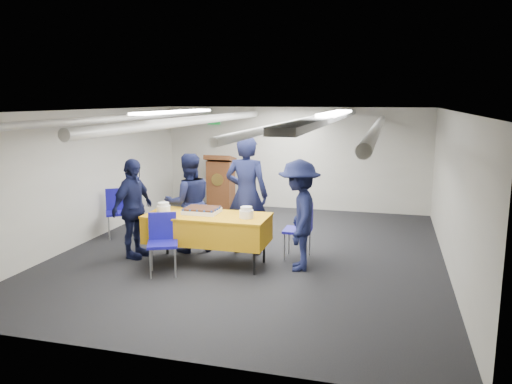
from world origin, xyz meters
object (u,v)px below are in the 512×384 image
chair_left (118,208)px  sailor_c (133,209)px  chair_near (163,237)px  chair_right (303,226)px  podium (221,182)px  sailor_d (299,215)px  sheet_cake (202,210)px  sailor_a (247,195)px  sailor_b (189,203)px  serving_table (208,228)px

chair_left → sailor_c: size_ratio=0.55×
chair_near → chair_right: size_ratio=1.00×
podium → sailor_d: size_ratio=0.77×
sheet_cake → sailor_c: 1.13m
chair_near → sailor_d: bearing=19.7°
sailor_c → sailor_d: sailor_d is taller
chair_near → podium: bearing=98.1°
sheet_cake → podium: bearing=104.9°
sailor_a → sailor_d: (0.95, -0.56, -0.15)m
sailor_c → sailor_d: (2.61, 0.12, 0.03)m
sailor_a → sailor_c: sailor_a is taller
chair_near → sailor_b: bearing=92.3°
podium → chair_right: podium is taller
chair_near → chair_left: same height
serving_table → chair_left: size_ratio=2.13×
sheet_cake → sailor_b: bearing=130.9°
chair_right → sailor_a: bearing=176.3°
podium → chair_near: (0.61, -4.30, -0.08)m
sailor_c → sailor_d: 2.62m
sheet_cake → sailor_d: size_ratio=0.33×
sheet_cake → chair_left: bearing=154.2°
chair_near → sailor_c: 0.97m
podium → sailor_b: sailor_b is taller
sailor_c → serving_table: bearing=-82.3°
podium → sailor_c: (-0.15, -3.76, 0.17)m
chair_left → podium: bearing=69.1°
podium → sailor_b: bearing=-80.0°
serving_table → chair_right: (1.35, 0.63, -0.03)m
sailor_a → chair_left: bearing=-6.8°
chair_near → sailor_d: 1.99m
sheet_cake → chair_left: chair_left is taller
chair_right → sailor_b: (-1.87, -0.08, 0.28)m
serving_table → chair_near: (-0.49, -0.53, -0.03)m
sailor_a → sailor_d: bearing=150.8°
sailor_a → sailor_b: sailor_a is taller
chair_left → sailor_d: size_ratio=0.53×
podium → sailor_b: 3.28m
podium → serving_table: bearing=-73.8°
podium → sailor_a: 3.45m
serving_table → chair_right: chair_right is taller
chair_left → sailor_d: (3.51, -0.91, 0.28)m
podium → sailor_d: bearing=-55.9°
podium → chair_left: size_ratio=1.44×
chair_right → sailor_c: (-2.59, -0.62, 0.25)m
chair_left → chair_right: bearing=-6.8°
chair_near → sailor_c: (-0.76, 0.54, 0.25)m
chair_right → sailor_a: sailor_a is taller
chair_right → sailor_c: bearing=-166.5°
sailor_a → sailor_b: (-0.94, -0.14, -0.15)m
podium → chair_near: 4.35m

